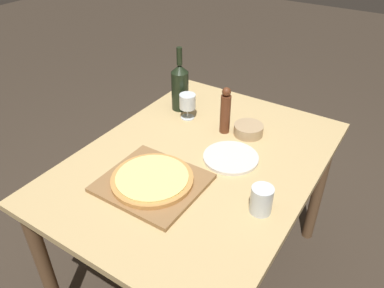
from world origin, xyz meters
TOP-DOWN VIEW (x-y plane):
  - ground_plane at (0.00, 0.00)m, footprint 12.00×12.00m
  - dining_table at (0.00, 0.00)m, footprint 0.95×1.29m
  - cutting_board at (-0.06, -0.25)m, footprint 0.38×0.35m
  - pizza at (-0.06, -0.25)m, footprint 0.32×0.32m
  - wine_bottle at (-0.32, 0.32)m, footprint 0.09×0.09m
  - pepper_mill at (-0.01, 0.25)m, footprint 0.05×0.05m
  - wine_glass at (-0.23, 0.26)m, footprint 0.08×0.08m
  - small_bowl at (0.09, 0.29)m, footprint 0.14×0.14m
  - drinking_tumbler at (0.35, -0.15)m, footprint 0.08×0.08m
  - dinner_plate at (0.12, 0.07)m, footprint 0.24×0.24m

SIDE VIEW (x-z plane):
  - ground_plane at x=0.00m, z-range 0.00..0.00m
  - dining_table at x=0.00m, z-range 0.28..1.06m
  - dinner_plate at x=0.12m, z-range 0.77..0.79m
  - cutting_board at x=-0.06m, z-range 0.77..0.79m
  - small_bowl at x=0.09m, z-range 0.77..0.82m
  - pizza at x=-0.06m, z-range 0.79..0.82m
  - drinking_tumbler at x=0.35m, z-range 0.77..0.88m
  - wine_glass at x=-0.23m, z-range 0.80..0.93m
  - pepper_mill at x=-0.01m, z-range 0.77..1.00m
  - wine_bottle at x=-0.32m, z-range 0.74..1.07m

